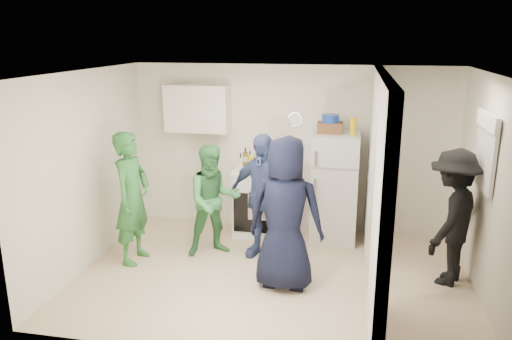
{
  "coord_description": "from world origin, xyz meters",
  "views": [
    {
      "loc": [
        0.88,
        -5.61,
        2.92
      ],
      "look_at": [
        -0.29,
        0.4,
        1.25
      ],
      "focal_mm": 35.0,
      "sensor_mm": 36.0,
      "label": 1
    }
  ],
  "objects_px": {
    "person_green_left": "(132,198)",
    "person_navy": "(285,214)",
    "person_denim": "(262,196)",
    "person_nook": "(452,217)",
    "blue_bowl": "(330,119)",
    "yellow_cup_stack_top": "(353,127)",
    "person_green_center": "(214,200)",
    "stove": "(263,201)",
    "fridge": "(335,188)",
    "wicker_basket": "(330,128)"
  },
  "relations": [
    {
      "from": "wicker_basket",
      "to": "person_green_left",
      "type": "relative_size",
      "value": 0.2
    },
    {
      "from": "person_nook",
      "to": "person_navy",
      "type": "bearing_deg",
      "value": -47.93
    },
    {
      "from": "blue_bowl",
      "to": "person_navy",
      "type": "bearing_deg",
      "value": -104.1
    },
    {
      "from": "fridge",
      "to": "person_denim",
      "type": "bearing_deg",
      "value": -139.97
    },
    {
      "from": "person_green_left",
      "to": "person_nook",
      "type": "bearing_deg",
      "value": -81.96
    },
    {
      "from": "stove",
      "to": "person_denim",
      "type": "bearing_deg",
      "value": -80.08
    },
    {
      "from": "person_green_center",
      "to": "person_denim",
      "type": "bearing_deg",
      "value": -23.85
    },
    {
      "from": "stove",
      "to": "blue_bowl",
      "type": "relative_size",
      "value": 4.15
    },
    {
      "from": "blue_bowl",
      "to": "fridge",
      "type": "bearing_deg",
      "value": -26.57
    },
    {
      "from": "stove",
      "to": "yellow_cup_stack_top",
      "type": "relative_size",
      "value": 3.98
    },
    {
      "from": "blue_bowl",
      "to": "yellow_cup_stack_top",
      "type": "bearing_deg",
      "value": -25.11
    },
    {
      "from": "yellow_cup_stack_top",
      "to": "person_denim",
      "type": "distance_m",
      "value": 1.57
    },
    {
      "from": "blue_bowl",
      "to": "yellow_cup_stack_top",
      "type": "relative_size",
      "value": 0.96
    },
    {
      "from": "person_denim",
      "to": "wicker_basket",
      "type": "bearing_deg",
      "value": 67.27
    },
    {
      "from": "stove",
      "to": "person_green_left",
      "type": "distance_m",
      "value": 1.99
    },
    {
      "from": "fridge",
      "to": "person_green_center",
      "type": "relative_size",
      "value": 1.04
    },
    {
      "from": "blue_bowl",
      "to": "person_nook",
      "type": "xyz_separation_m",
      "value": [
        1.52,
        -1.12,
        -0.95
      ]
    },
    {
      "from": "stove",
      "to": "fridge",
      "type": "bearing_deg",
      "value": -1.62
    },
    {
      "from": "person_denim",
      "to": "person_nook",
      "type": "height_order",
      "value": "person_denim"
    },
    {
      "from": "stove",
      "to": "person_green_left",
      "type": "height_order",
      "value": "person_green_left"
    },
    {
      "from": "wicker_basket",
      "to": "blue_bowl",
      "type": "xyz_separation_m",
      "value": [
        0.0,
        0.0,
        0.13
      ]
    },
    {
      "from": "fridge",
      "to": "person_denim",
      "type": "relative_size",
      "value": 0.93
    },
    {
      "from": "person_green_left",
      "to": "person_navy",
      "type": "height_order",
      "value": "person_navy"
    },
    {
      "from": "person_green_center",
      "to": "person_nook",
      "type": "bearing_deg",
      "value": -32.49
    },
    {
      "from": "wicker_basket",
      "to": "person_green_left",
      "type": "height_order",
      "value": "person_green_left"
    },
    {
      "from": "stove",
      "to": "person_navy",
      "type": "distance_m",
      "value": 1.73
    },
    {
      "from": "person_green_left",
      "to": "person_nook",
      "type": "xyz_separation_m",
      "value": [
        3.96,
        0.17,
        -0.05
      ]
    },
    {
      "from": "person_green_center",
      "to": "fridge",
      "type": "bearing_deg",
      "value": -0.3
    },
    {
      "from": "blue_bowl",
      "to": "person_navy",
      "type": "height_order",
      "value": "blue_bowl"
    },
    {
      "from": "fridge",
      "to": "person_denim",
      "type": "xyz_separation_m",
      "value": [
        -0.92,
        -0.77,
        0.06
      ]
    },
    {
      "from": "person_nook",
      "to": "person_denim",
      "type": "bearing_deg",
      "value": -69.46
    },
    {
      "from": "yellow_cup_stack_top",
      "to": "person_green_left",
      "type": "relative_size",
      "value": 0.14
    },
    {
      "from": "person_nook",
      "to": "person_green_center",
      "type": "bearing_deg",
      "value": -67.05
    },
    {
      "from": "yellow_cup_stack_top",
      "to": "person_navy",
      "type": "bearing_deg",
      "value": -116.4
    },
    {
      "from": "stove",
      "to": "person_green_left",
      "type": "bearing_deg",
      "value": -139.5
    },
    {
      "from": "fridge",
      "to": "person_navy",
      "type": "relative_size",
      "value": 0.86
    },
    {
      "from": "blue_bowl",
      "to": "person_nook",
      "type": "relative_size",
      "value": 0.15
    },
    {
      "from": "person_nook",
      "to": "yellow_cup_stack_top",
      "type": "bearing_deg",
      "value": -101.15
    },
    {
      "from": "fridge",
      "to": "person_green_center",
      "type": "bearing_deg",
      "value": -152.63
    },
    {
      "from": "stove",
      "to": "person_green_center",
      "type": "bearing_deg",
      "value": -121.43
    },
    {
      "from": "fridge",
      "to": "wicker_basket",
      "type": "height_order",
      "value": "wicker_basket"
    },
    {
      "from": "person_green_left",
      "to": "wicker_basket",
      "type": "bearing_deg",
      "value": -56.62
    },
    {
      "from": "fridge",
      "to": "blue_bowl",
      "type": "relative_size",
      "value": 6.56
    },
    {
      "from": "blue_bowl",
      "to": "person_denim",
      "type": "xyz_separation_m",
      "value": [
        -0.82,
        -0.82,
        -0.93
      ]
    },
    {
      "from": "stove",
      "to": "fridge",
      "type": "distance_m",
      "value": 1.1
    },
    {
      "from": "person_navy",
      "to": "person_green_left",
      "type": "bearing_deg",
      "value": -5.53
    },
    {
      "from": "person_green_left",
      "to": "person_denim",
      "type": "bearing_deg",
      "value": -68.39
    },
    {
      "from": "person_green_left",
      "to": "person_navy",
      "type": "bearing_deg",
      "value": -93.32
    },
    {
      "from": "yellow_cup_stack_top",
      "to": "person_green_left",
      "type": "height_order",
      "value": "yellow_cup_stack_top"
    },
    {
      "from": "yellow_cup_stack_top",
      "to": "person_green_left",
      "type": "bearing_deg",
      "value": -157.61
    }
  ]
}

